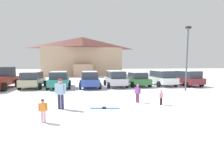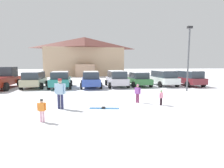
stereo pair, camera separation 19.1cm
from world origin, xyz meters
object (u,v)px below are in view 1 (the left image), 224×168
object	(u,v)px
parked_beige_suv	(33,79)
skier_adult_in_blue_parka	(60,92)
skier_child_in_pink_snowsuit	(161,97)
pair_of_skis	(105,108)
parked_white_suv	(162,77)
parked_teal_hatchback	(59,80)
parked_green_coupe	(137,79)
parked_maroon_van	(186,78)
parked_blue_hatchback	(90,79)
skier_child_in_purple_jacket	(138,92)
lamp_post	(187,55)
ski_lodge	(82,56)
skier_child_in_orange_jacket	(43,109)
pickup_truck	(0,79)
parked_silver_wagon	(115,78)

from	to	relation	value
parked_beige_suv	skier_adult_in_blue_parka	distance (m)	9.92
skier_child_in_pink_snowsuit	pair_of_skis	size ratio (longest dim) A/B	0.54
parked_white_suv	pair_of_skis	xyz separation A→B (m)	(-7.49, -9.44, -0.91)
parked_teal_hatchback	parked_green_coupe	size ratio (longest dim) A/B	1.10
parked_green_coupe	pair_of_skis	xyz separation A→B (m)	(-4.61, -9.41, -0.78)
parked_green_coupe	parked_teal_hatchback	bearing A→B (deg)	-177.91
parked_maroon_van	skier_adult_in_blue_parka	bearing A→B (deg)	-145.46
parked_blue_hatchback	pair_of_skis	world-z (taller)	parked_blue_hatchback
skier_child_in_purple_jacket	lamp_post	xyz separation A→B (m)	(5.80, 4.17, 2.58)
ski_lodge	parked_blue_hatchback	xyz separation A→B (m)	(1.18, -20.10, -3.28)
skier_child_in_orange_jacket	skier_child_in_purple_jacket	bearing A→B (deg)	31.94
parked_maroon_van	skier_adult_in_blue_parka	xyz separation A→B (m)	(-12.65, -8.70, 0.02)
ski_lodge	parked_green_coupe	distance (m)	20.96
lamp_post	pickup_truck	bearing A→B (deg)	167.66
parked_green_coupe	pickup_truck	bearing A→B (deg)	-179.25
parked_teal_hatchback	parked_white_suv	xyz separation A→B (m)	(11.28, 0.33, 0.08)
lamp_post	parked_beige_suv	bearing A→B (deg)	164.85
parked_beige_suv	skier_child_in_orange_jacket	bearing A→B (deg)	-72.01
parked_green_coupe	lamp_post	distance (m)	5.82
parked_green_coupe	skier_child_in_pink_snowsuit	xyz separation A→B (m)	(-1.16, -9.03, -0.29)
skier_child_in_purple_jacket	lamp_post	distance (m)	7.59
skier_child_in_pink_snowsuit	skier_adult_in_blue_parka	bearing A→B (deg)	-178.83
skier_adult_in_blue_parka	parked_beige_suv	bearing A→B (deg)	114.14
parked_green_coupe	skier_child_in_orange_jacket	size ratio (longest dim) A/B	4.24
skier_adult_in_blue_parka	lamp_post	size ratio (longest dim) A/B	0.29
parked_maroon_van	lamp_post	size ratio (longest dim) A/B	0.74
skier_child_in_pink_snowsuit	pair_of_skis	distance (m)	3.51
parked_blue_hatchback	pickup_truck	xyz separation A→B (m)	(-8.83, 0.25, 0.14)
skier_child_in_purple_jacket	pair_of_skis	size ratio (longest dim) A/B	0.70
parked_green_coupe	parked_white_suv	bearing A→B (deg)	0.51
parked_green_coupe	pair_of_skis	world-z (taller)	parked_green_coupe
parked_teal_hatchback	skier_child_in_pink_snowsuit	size ratio (longest dim) A/B	5.15
parked_teal_hatchback	skier_child_in_purple_jacket	xyz separation A→B (m)	(6.02, -7.88, -0.19)
pickup_truck	parked_blue_hatchback	bearing A→B (deg)	-1.65
parked_beige_suv	skier_child_in_orange_jacket	xyz separation A→B (m)	(3.64, -11.22, -0.35)
skier_child_in_pink_snowsuit	skier_child_in_purple_jacket	bearing A→B (deg)	145.33
parked_silver_wagon	parked_white_suv	size ratio (longest dim) A/B	0.95
parked_maroon_van	pair_of_skis	xyz separation A→B (m)	(-10.26, -8.96, -0.90)
parked_teal_hatchback	skier_child_in_orange_jacket	bearing A→B (deg)	-84.87
parked_blue_hatchback	parked_teal_hatchback	bearing A→B (deg)	177.57
parked_beige_suv	pair_of_skis	bearing A→B (deg)	-55.32
parked_silver_wagon	lamp_post	size ratio (longest dim) A/B	0.73
parked_green_coupe	pair_of_skis	bearing A→B (deg)	-116.09
parked_blue_hatchback	pickup_truck	distance (m)	8.84
parked_blue_hatchback	pickup_truck	bearing A→B (deg)	178.35
ski_lodge	skier_child_in_pink_snowsuit	distance (m)	29.41
pickup_truck	lamp_post	world-z (taller)	lamp_post
parked_blue_hatchback	skier_child_in_pink_snowsuit	size ratio (longest dim) A/B	5.18
skier_child_in_orange_jacket	parked_teal_hatchback	bearing A→B (deg)	95.13
lamp_post	parked_teal_hatchback	bearing A→B (deg)	162.55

